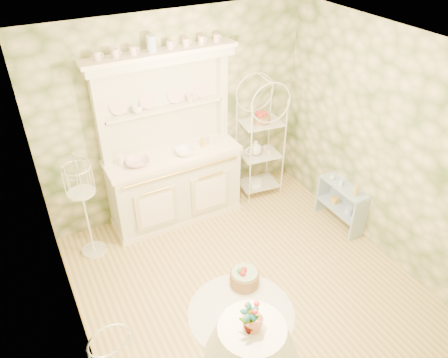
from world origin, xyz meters
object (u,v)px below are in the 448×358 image
bakers_rack (260,143)px  birdcage_stand (84,206)px  floor_basket (244,277)px  side_shelf (341,204)px  round_table (251,355)px  kitchen_dresser (172,144)px

bakers_rack → birdcage_stand: size_ratio=1.18×
bakers_rack → floor_basket: (-1.12, -1.51, -0.72)m
bakers_rack → birdcage_stand: bakers_rack is taller
birdcage_stand → floor_basket: bearing=-44.6°
side_shelf → round_table: bearing=-145.4°
kitchen_dresser → birdcage_stand: size_ratio=1.61×
floor_basket → side_shelf: bearing=12.0°
round_table → birdcage_stand: (-0.86, 2.39, 0.39)m
kitchen_dresser → birdcage_stand: bearing=-171.7°
bakers_rack → side_shelf: size_ratio=2.26×
round_table → floor_basket: (0.54, 1.01, -0.20)m
kitchen_dresser → side_shelf: bearing=-32.4°
bakers_rack → kitchen_dresser: bearing=-174.8°
kitchen_dresser → bakers_rack: (1.31, -0.04, -0.30)m
birdcage_stand → floor_basket: 2.05m
side_shelf → floor_basket: size_ratio=1.96×
kitchen_dresser → side_shelf: kitchen_dresser is taller
birdcage_stand → round_table: bearing=-70.3°
kitchen_dresser → round_table: (-0.36, -2.57, -0.82)m
round_table → birdcage_stand: 2.57m
side_shelf → birdcage_stand: 3.28m
round_table → birdcage_stand: size_ratio=0.45×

